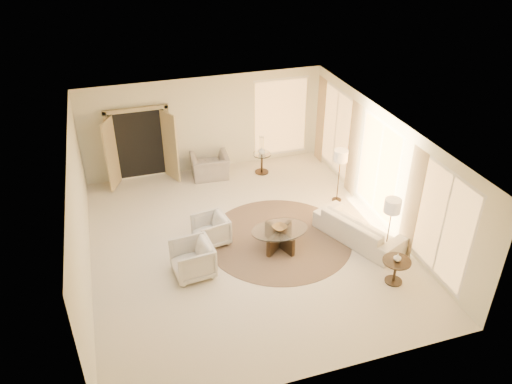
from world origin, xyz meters
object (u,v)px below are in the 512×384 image
object	(u,v)px
armchair_left	(211,229)
end_table	(396,267)
accent_chair	(210,163)
armchair_right	(192,258)
sofa	(359,228)
bowl	(280,228)
end_vase	(398,257)
floor_lamp_near	(341,158)
side_table	(262,161)
side_vase	(262,150)
floor_lamp_far	(392,209)
coffee_table	(280,236)

from	to	relation	value
armchair_left	end_table	world-z (taller)	armchair_left
accent_chair	armchair_right	bearing A→B (deg)	75.76
sofa	bowl	world-z (taller)	sofa
sofa	end_vase	world-z (taller)	end_vase
armchair_right	end_table	world-z (taller)	armchair_right
bowl	end_vase	bearing A→B (deg)	-45.03
floor_lamp_near	end_vase	world-z (taller)	floor_lamp_near
armchair_right	end_table	distance (m)	4.28
side_table	armchair_left	bearing A→B (deg)	-127.07
armchair_right	end_vase	world-z (taller)	armchair_right
armchair_right	side_vase	xyz separation A→B (m)	(2.85, 3.94, 0.30)
side_table	end_vase	bearing A→B (deg)	-78.11
end_vase	floor_lamp_far	bearing A→B (deg)	71.67
end_vase	side_table	bearing A→B (deg)	101.89
accent_chair	floor_lamp_far	world-z (taller)	floor_lamp_far
sofa	end_table	size ratio (longest dim) A/B	3.69
armchair_right	floor_lamp_far	size ratio (longest dim) A/B	0.57
accent_chair	side_table	bearing A→B (deg)	176.32
sofa	side_table	bearing A→B (deg)	-6.82
armchair_left	bowl	bearing A→B (deg)	56.70
armchair_right	side_vase	bearing A→B (deg)	138.89
side_vase	floor_lamp_near	bearing A→B (deg)	-55.76
accent_chair	floor_lamp_near	bearing A→B (deg)	145.65
bowl	end_table	bearing A→B (deg)	-45.03
accent_chair	end_vase	world-z (taller)	accent_chair
armchair_left	bowl	distance (m)	1.62
coffee_table	end_vase	distance (m)	2.70
floor_lamp_near	floor_lamp_far	xyz separation A→B (m)	(0.00, -2.52, -0.00)
bowl	end_vase	distance (m)	2.68
floor_lamp_far	end_vase	size ratio (longest dim) A/B	8.78
end_table	side_vase	world-z (taller)	side_vase
armchair_left	coffee_table	world-z (taller)	armchair_left
armchair_right	floor_lamp_near	world-z (taller)	floor_lamp_near
accent_chair	coffee_table	world-z (taller)	accent_chair
end_table	floor_lamp_near	xyz separation A→B (m)	(0.28, 3.37, 0.88)
bowl	side_vase	world-z (taller)	side_vase
armchair_left	side_table	bearing A→B (deg)	133.56
accent_chair	floor_lamp_near	xyz separation A→B (m)	(2.95, -2.30, 0.81)
side_table	floor_lamp_near	distance (m)	2.70
bowl	end_vase	world-z (taller)	end_vase
side_table	end_table	bearing A→B (deg)	-78.11
end_table	side_table	bearing A→B (deg)	101.89
side_table	end_vase	world-z (taller)	end_vase
sofa	floor_lamp_far	xyz separation A→B (m)	(0.30, -0.74, 0.95)
sofa	armchair_left	distance (m)	3.48
armchair_left	coffee_table	distance (m)	1.61
coffee_table	side_table	distance (m)	3.66
floor_lamp_near	side_table	bearing A→B (deg)	124.24
side_table	floor_lamp_near	size ratio (longest dim) A/B	0.41
armchair_right	side_vase	size ratio (longest dim) A/B	3.69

